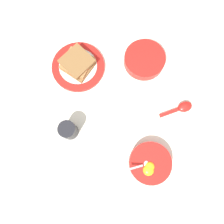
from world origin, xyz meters
TOP-DOWN VIEW (x-y plane):
  - ground_plane at (0.00, 0.00)m, footprint 3.00×3.00m
  - egg_bowl at (-0.23, -0.05)m, footprint 0.16×0.16m
  - toast_plate at (0.18, 0.20)m, footprint 0.22×0.22m
  - toast_sandwich at (0.18, 0.20)m, footprint 0.16×0.15m
  - soup_spoon at (-0.03, -0.20)m, footprint 0.06×0.14m
  - congee_bowl at (0.18, -0.08)m, footprint 0.17×0.17m
  - drinking_cup at (-0.09, 0.25)m, footprint 0.06×0.06m

SIDE VIEW (x-z plane):
  - ground_plane at x=0.00m, z-range 0.00..0.00m
  - toast_plate at x=0.18m, z-range 0.00..0.01m
  - soup_spoon at x=-0.03m, z-range 0.00..0.02m
  - congee_bowl at x=0.18m, z-range 0.00..0.04m
  - egg_bowl at x=-0.23m, z-range -0.01..0.06m
  - toast_sandwich at x=0.18m, z-range 0.02..0.06m
  - drinking_cup at x=-0.09m, z-range 0.00..0.09m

